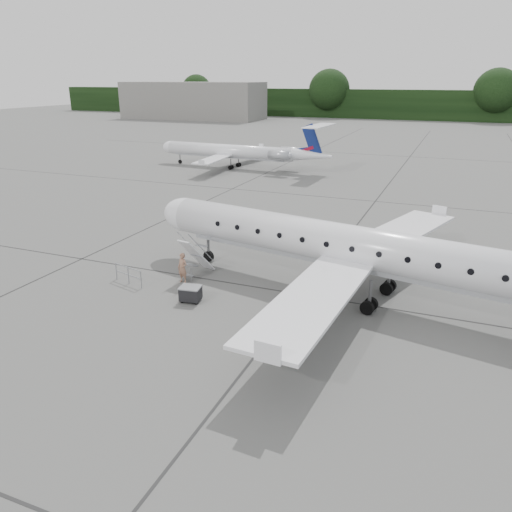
% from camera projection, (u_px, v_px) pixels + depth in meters
% --- Properties ---
extents(ground, '(320.00, 320.00, 0.00)m').
position_uv_depth(ground, '(374.00, 344.00, 22.22)').
color(ground, '#61625F').
rests_on(ground, ground).
extents(treeline, '(260.00, 4.00, 8.00)m').
position_uv_depth(treeline, '(458.00, 106.00, 134.16)').
color(treeline, black).
rests_on(treeline, ground).
extents(terminal_building, '(40.00, 14.00, 10.00)m').
position_uv_depth(terminal_building, '(193.00, 101.00, 141.28)').
color(terminal_building, slate).
rests_on(terminal_building, ground).
extents(main_regional_jet, '(34.31, 27.53, 7.86)m').
position_uv_depth(main_regional_jet, '(364.00, 228.00, 25.61)').
color(main_regional_jet, white).
rests_on(main_regional_jet, ground).
extents(airstair, '(1.27, 2.41, 2.46)m').
position_uv_depth(airstair, '(197.00, 256.00, 29.54)').
color(airstair, white).
rests_on(airstair, ground).
extents(passenger, '(0.73, 0.56, 1.78)m').
position_uv_depth(passenger, '(183.00, 268.00, 28.64)').
color(passenger, '#996B53').
rests_on(passenger, ground).
extents(safety_railing, '(2.14, 0.66, 1.00)m').
position_uv_depth(safety_railing, '(128.00, 275.00, 28.60)').
color(safety_railing, gray).
rests_on(safety_railing, ground).
extents(baggage_cart, '(1.15, 0.98, 0.90)m').
position_uv_depth(baggage_cart, '(191.00, 294.00, 26.33)').
color(baggage_cart, black).
rests_on(baggage_cart, ground).
extents(bg_regional_left, '(23.65, 17.60, 5.99)m').
position_uv_depth(bg_regional_left, '(229.00, 145.00, 64.73)').
color(bg_regional_left, white).
rests_on(bg_regional_left, ground).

